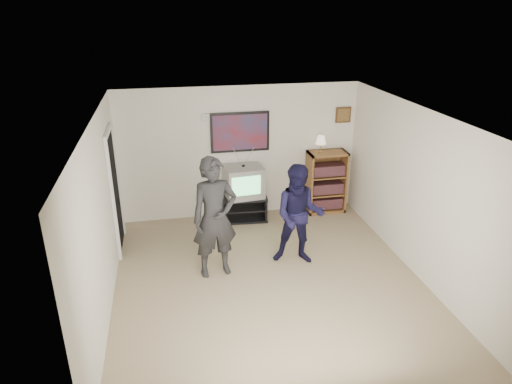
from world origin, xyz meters
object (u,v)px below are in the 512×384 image
object	(u,v)px
bookshelf	(326,182)
person_tall	(215,218)
crt_television	(244,181)
person_short	(299,215)
media_stand	(241,207)

from	to	relation	value
bookshelf	person_tall	xyz separation A→B (m)	(-2.40, -1.84, 0.32)
crt_television	bookshelf	xyz separation A→B (m)	(1.65, 0.05, -0.16)
person_short	bookshelf	bearing A→B (deg)	74.63
bookshelf	person_tall	size ratio (longest dim) A/B	0.66
person_short	media_stand	bearing A→B (deg)	125.96
crt_television	person_tall	xyz separation A→B (m)	(-0.75, -1.79, 0.16)
bookshelf	person_tall	distance (m)	3.04
bookshelf	crt_television	bearing A→B (deg)	-178.26
crt_television	person_short	size ratio (longest dim) A/B	0.42
media_stand	person_tall	distance (m)	2.04
crt_television	person_tall	world-z (taller)	person_tall
crt_television	bookshelf	world-z (taller)	bookshelf
bookshelf	media_stand	bearing A→B (deg)	-178.32
media_stand	person_short	world-z (taller)	person_short
crt_television	person_tall	size ratio (longest dim) A/B	0.37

